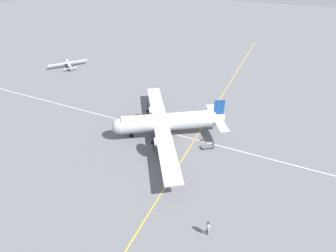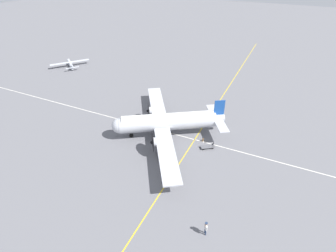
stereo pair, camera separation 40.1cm
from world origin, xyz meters
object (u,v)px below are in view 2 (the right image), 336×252
Objects in this scene: crew_foreground at (206,227)px; light_aircraft_distant at (70,64)px; baggage_cart at (207,147)px; airliner_main at (165,122)px; suitcase_upright_spare at (203,140)px; suitcase_near_door at (213,144)px.

crew_foreground is 0.22× the size of light_aircraft_distant.
crew_foreground is 0.85× the size of baggage_cart.
light_aircraft_distant is at bearing -58.23° from airliner_main.
baggage_cart is at bearing -138.98° from suitcase_upright_spare.
suitcase_near_door is at bearing -104.94° from suitcase_upright_spare.
airliner_main reaches higher than suitcase_upright_spare.
suitcase_upright_spare is at bearing 75.06° from suitcase_near_door.
suitcase_upright_spare is (0.50, 1.87, -0.03)m from suitcase_near_door.
suitcase_upright_spare is at bearing -16.23° from crew_foreground.
suitcase_near_door is 1.12m from baggage_cart.
light_aircraft_distant is at bearing -57.34° from baggage_cart.
light_aircraft_distant reaches higher than suitcase_upright_spare.
crew_foreground is at bearing 72.07° from baggage_cart.
suitcase_near_door is 0.07× the size of light_aircraft_distant.
light_aircraft_distant reaches higher than crew_foreground.
crew_foreground is 3.17× the size of suitcase_near_door.
light_aircraft_distant is (32.51, 48.40, -0.35)m from crew_foreground.
airliner_main is 41.55× the size of suitcase_near_door.
airliner_main is 6.70m from suitcase_upright_spare.
crew_foreground is at bearing -175.72° from light_aircraft_distant.
baggage_cart is at bearing 145.27° from suitcase_near_door.
airliner_main reaches higher than light_aircraft_distant.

